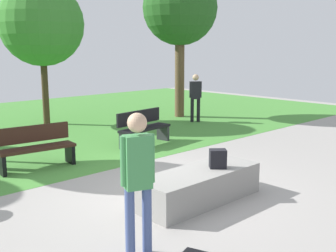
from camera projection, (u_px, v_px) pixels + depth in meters
The scene contains 9 objects.
ground_plane at pixel (159, 188), 7.52m from camera, with size 28.00×28.00×0.00m, color #9E9993.
concrete_ledge at pixel (199, 186), 6.85m from camera, with size 2.28×0.83×0.53m, color gray.
backpack_on_ledge at pixel (218, 159), 6.94m from camera, with size 0.28×0.20×0.32m, color black.
skater_performing_trick at pixel (138, 173), 4.90m from camera, with size 0.41×0.30×1.79m.
park_bench_near_path at pixel (143, 127), 10.86m from camera, with size 1.65×0.68×0.91m.
park_bench_by_oak at pixel (36, 146), 8.70m from camera, with size 1.64×0.64×0.91m.
tree_tall_oak at pixel (41, 24), 13.34m from camera, with size 2.76×2.76×4.70m.
tree_young_birch at pixel (180, 9), 14.73m from camera, with size 2.71×2.71×5.35m.
pedestrian_with_backpack at pixel (195, 93), 14.17m from camera, with size 0.44×0.45×1.66m.
Camera 1 is at (-4.78, -5.35, 2.53)m, focal length 43.70 mm.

